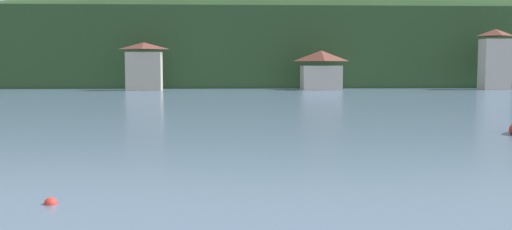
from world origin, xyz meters
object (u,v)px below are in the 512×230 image
(shore_building_westcentral, at_px, (144,67))
(shore_building_eastcentral, at_px, (495,60))
(mooring_buoy_mid, at_px, (51,204))
(shore_building_central, at_px, (321,71))

(shore_building_westcentral, xyz_separation_m, shore_building_eastcentral, (58.55, 0.08, 1.15))
(shore_building_westcentral, xyz_separation_m, mooring_buoy_mid, (8.26, -81.90, -3.79))
(shore_building_westcentral, bearing_deg, mooring_buoy_mid, -84.24)
(shore_building_eastcentral, xyz_separation_m, mooring_buoy_mid, (-50.30, -81.97, -4.93))
(shore_building_central, bearing_deg, shore_building_eastcentral, -1.74)
(shore_building_westcentral, height_order, shore_building_central, shore_building_westcentral)
(shore_building_westcentral, distance_m, shore_building_central, 29.30)
(shore_building_central, height_order, mooring_buoy_mid, shore_building_central)
(shore_building_westcentral, relative_size, shore_building_central, 1.16)
(shore_building_westcentral, bearing_deg, shore_building_central, 1.89)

